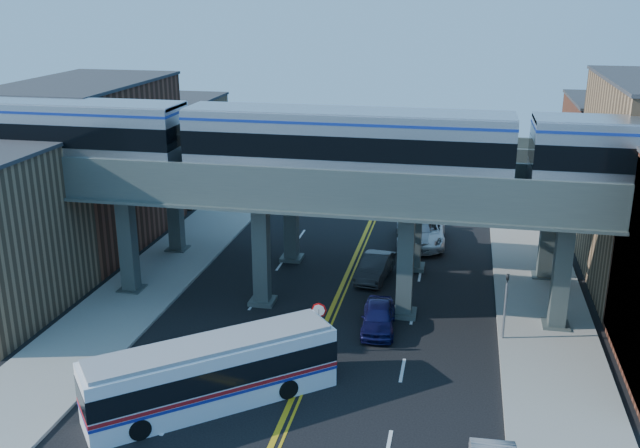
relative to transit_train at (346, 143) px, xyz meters
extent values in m
plane|color=black|center=(-0.72, -8.00, -9.46)|extent=(120.00, 120.00, 0.00)
cube|color=gray|center=(-12.22, 2.00, -9.38)|extent=(5.00, 70.00, 0.16)
cube|color=gray|center=(10.78, 2.00, -9.38)|extent=(5.00, 70.00, 0.16)
cube|color=brown|center=(-19.22, 8.00, -3.96)|extent=(8.00, 14.00, 11.00)
cube|color=olive|center=(-19.22, 21.00, -5.46)|extent=(8.00, 10.00, 8.00)
cube|color=brown|center=(17.78, 21.00, -4.96)|extent=(8.00, 10.00, 9.00)
cube|color=teal|center=(13.83, -4.00, -4.71)|extent=(0.10, 9.50, 9.50)
cube|color=#414C49|center=(-12.72, 0.00, -6.46)|extent=(0.85, 0.85, 6.00)
cube|color=#414C49|center=(-4.72, 0.00, -6.46)|extent=(0.85, 0.85, 6.00)
cube|color=#414C49|center=(3.28, 0.00, -6.46)|extent=(0.85, 0.85, 6.00)
cube|color=#414C49|center=(11.28, 0.00, -6.46)|extent=(0.85, 0.85, 6.00)
cube|color=#48534E|center=(-0.72, 0.00, -2.76)|extent=(52.00, 3.60, 1.40)
cube|color=#414C49|center=(-12.72, 7.00, -6.46)|extent=(0.85, 0.85, 6.00)
cube|color=#414C49|center=(-4.72, 7.00, -6.46)|extent=(0.85, 0.85, 6.00)
cube|color=#414C49|center=(3.28, 7.00, -6.46)|extent=(0.85, 0.85, 6.00)
cube|color=#414C49|center=(11.28, 7.00, -6.46)|extent=(0.85, 0.85, 6.00)
cube|color=#48534E|center=(-0.72, 7.00, -2.76)|extent=(52.00, 3.60, 1.40)
cube|color=black|center=(-12.24, 0.00, -1.92)|extent=(2.43, 2.43, 0.28)
cube|color=silver|center=(-17.62, 0.00, -0.01)|extent=(16.82, 3.21, 3.54)
cube|color=black|center=(-17.62, 0.00, 0.14)|extent=(16.84, 3.27, 1.22)
cube|color=black|center=(-5.38, 0.00, -1.92)|extent=(2.43, 2.43, 0.28)
cube|color=black|center=(5.38, 0.00, -1.92)|extent=(2.43, 2.43, 0.28)
cube|color=silver|center=(0.00, 0.00, -0.01)|extent=(16.82, 3.21, 3.54)
cube|color=black|center=(0.00, 0.00, 0.14)|extent=(16.84, 3.27, 1.22)
cube|color=black|center=(12.24, 0.00, -1.92)|extent=(2.43, 2.43, 0.28)
cylinder|color=slate|center=(-0.42, -5.00, -8.31)|extent=(0.09, 0.09, 2.30)
cylinder|color=red|center=(-0.42, -5.00, -7.21)|extent=(0.76, 0.04, 0.76)
cylinder|color=slate|center=(8.48, -2.00, -7.86)|extent=(0.12, 0.12, 3.20)
imported|color=black|center=(8.48, -2.00, -5.81)|extent=(0.15, 0.18, 0.90)
cube|color=white|center=(-3.94, -10.42, -8.07)|extent=(9.83, 8.60, 2.78)
cube|color=black|center=(-3.94, -10.42, -7.71)|extent=(9.90, 8.68, 0.94)
cube|color=#B21419|center=(-3.94, -10.42, -8.34)|extent=(9.90, 8.67, 0.16)
cylinder|color=black|center=(-6.62, -12.60, -9.01)|extent=(2.23, 2.46, 0.90)
cylinder|color=black|center=(-1.60, -8.52, -9.01)|extent=(2.23, 2.46, 0.90)
imported|color=#111140|center=(2.13, -2.01, -8.74)|extent=(2.01, 4.36, 1.45)
imported|color=#313133|center=(1.08, 4.90, -8.72)|extent=(2.14, 4.66, 1.48)
imported|color=white|center=(3.65, 12.00, -8.62)|extent=(3.01, 6.16, 1.69)
imported|color=#B8B8BD|center=(2.97, 12.02, -8.54)|extent=(3.17, 6.57, 1.85)
camera|label=1|loc=(5.89, -35.72, 7.50)|focal=40.00mm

